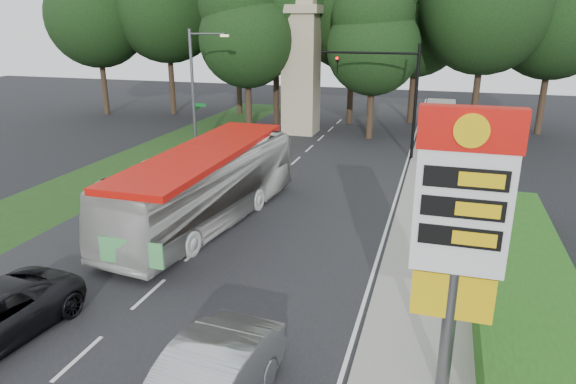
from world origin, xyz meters
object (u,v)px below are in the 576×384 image
(streetlight_signs, at_px, (196,86))
(traffic_signal_mast, at_px, (395,85))
(monument, at_px, (301,67))
(transit_bus, at_px, (207,187))
(gas_station_pylon, at_px, (461,219))

(streetlight_signs, bearing_deg, traffic_signal_mast, 8.92)
(streetlight_signs, height_order, monument, monument)
(transit_bus, bearing_deg, streetlight_signs, 124.90)
(streetlight_signs, bearing_deg, transit_bus, -62.20)
(gas_station_pylon, relative_size, monument, 0.68)
(traffic_signal_mast, distance_m, monument, 9.76)
(traffic_signal_mast, bearing_deg, monument, 142.00)
(gas_station_pylon, xyz_separation_m, monument, (-11.20, 28.01, 0.66))
(gas_station_pylon, distance_m, monument, 30.17)
(streetlight_signs, relative_size, transit_bus, 0.67)
(streetlight_signs, relative_size, monument, 0.80)
(gas_station_pylon, relative_size, streetlight_signs, 0.86)
(gas_station_pylon, height_order, streetlight_signs, streetlight_signs)
(streetlight_signs, distance_m, transit_bus, 13.53)
(gas_station_pylon, height_order, transit_bus, gas_station_pylon)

